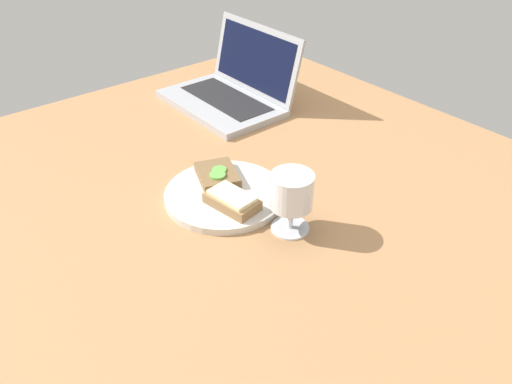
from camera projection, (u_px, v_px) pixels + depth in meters
The scene contains 6 objects.
wooden_table at pixel (231, 204), 104.98cm from camera, with size 140.00×140.00×3.00cm, color #B27F51.
plate at pixel (225, 195), 103.99cm from camera, with size 25.08×25.08×1.52cm, color silver.
sandwich_with_cheese at pixel (232, 200), 98.71cm from camera, with size 11.65×7.79×2.93cm.
sandwich_with_cucumber at pixel (217, 175), 106.98cm from camera, with size 12.42×11.08×2.40cm.
wine_glass at pixel (292, 194), 91.41cm from camera, with size 8.07×8.07×12.23cm.
laptop at pixel (230, 90), 140.47cm from camera, with size 35.00×26.19×20.04cm.
Camera 1 is at (68.79, -49.41, 63.81)cm, focal length 35.00 mm.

